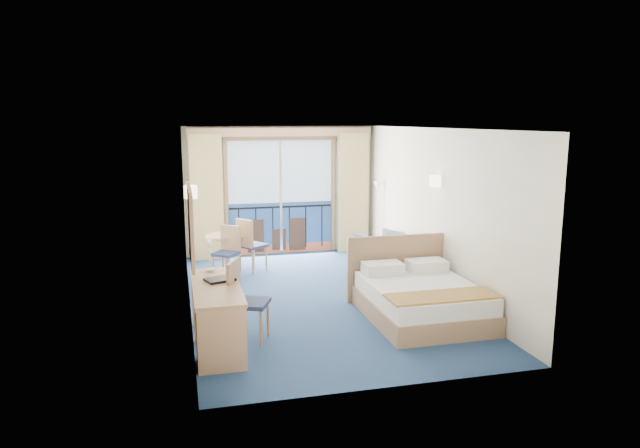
{
  "coord_description": "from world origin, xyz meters",
  "views": [
    {
      "loc": [
        -2.11,
        -8.6,
        2.84
      ],
      "look_at": [
        0.1,
        0.2,
        1.17
      ],
      "focal_mm": 32.0,
      "sensor_mm": 36.0,
      "label": 1
    }
  ],
  "objects_px": {
    "table_chair_b": "(228,248)",
    "armchair": "(382,252)",
    "floor_lamp": "(378,200)",
    "table_chair_a": "(249,242)",
    "desk": "(220,325)",
    "nightstand": "(419,273)",
    "bed": "(420,298)",
    "desk_chair": "(243,296)",
    "round_table": "(226,244)"
  },
  "relations": [
    {
      "from": "nightstand",
      "to": "desk",
      "type": "distance_m",
      "value": 4.04
    },
    {
      "from": "nightstand",
      "to": "table_chair_b",
      "type": "xyz_separation_m",
      "value": [
        -3.04,
        1.6,
        0.24
      ]
    },
    {
      "from": "floor_lamp",
      "to": "desk_chair",
      "type": "xyz_separation_m",
      "value": [
        -3.23,
        -3.92,
        -0.6
      ]
    },
    {
      "from": "floor_lamp",
      "to": "table_chair_b",
      "type": "bearing_deg",
      "value": -165.91
    },
    {
      "from": "bed",
      "to": "nightstand",
      "type": "bearing_deg",
      "value": 67.15
    },
    {
      "from": "bed",
      "to": "table_chair_b",
      "type": "bearing_deg",
      "value": 130.98
    },
    {
      "from": "nightstand",
      "to": "bed",
      "type": "bearing_deg",
      "value": -112.85
    },
    {
      "from": "desk_chair",
      "to": "table_chair_b",
      "type": "distance_m",
      "value": 3.13
    },
    {
      "from": "desk",
      "to": "desk_chair",
      "type": "relative_size",
      "value": 1.61
    },
    {
      "from": "floor_lamp",
      "to": "desk_chair",
      "type": "distance_m",
      "value": 5.12
    },
    {
      "from": "desk",
      "to": "bed",
      "type": "bearing_deg",
      "value": 15.53
    },
    {
      "from": "bed",
      "to": "nightstand",
      "type": "distance_m",
      "value": 1.39
    },
    {
      "from": "armchair",
      "to": "table_chair_b",
      "type": "distance_m",
      "value": 2.87
    },
    {
      "from": "desk",
      "to": "table_chair_b",
      "type": "height_order",
      "value": "table_chair_b"
    },
    {
      "from": "nightstand",
      "to": "desk_chair",
      "type": "distance_m",
      "value": 3.48
    },
    {
      "from": "desk_chair",
      "to": "table_chair_a",
      "type": "bearing_deg",
      "value": 14.52
    },
    {
      "from": "armchair",
      "to": "desk",
      "type": "distance_m",
      "value": 4.67
    },
    {
      "from": "armchair",
      "to": "table_chair_a",
      "type": "height_order",
      "value": "table_chair_a"
    },
    {
      "from": "armchair",
      "to": "round_table",
      "type": "height_order",
      "value": "armchair"
    },
    {
      "from": "table_chair_a",
      "to": "desk",
      "type": "bearing_deg",
      "value": 132.41
    },
    {
      "from": "nightstand",
      "to": "table_chair_b",
      "type": "distance_m",
      "value": 3.44
    },
    {
      "from": "desk_chair",
      "to": "round_table",
      "type": "bearing_deg",
      "value": 21.59
    },
    {
      "from": "desk",
      "to": "round_table",
      "type": "distance_m",
      "value": 4.18
    },
    {
      "from": "floor_lamp",
      "to": "desk_chair",
      "type": "relative_size",
      "value": 1.49
    },
    {
      "from": "armchair",
      "to": "desk_chair",
      "type": "relative_size",
      "value": 0.79
    },
    {
      "from": "table_chair_a",
      "to": "table_chair_b",
      "type": "bearing_deg",
      "value": 87.12
    },
    {
      "from": "round_table",
      "to": "floor_lamp",
      "type": "bearing_deg",
      "value": 5.98
    },
    {
      "from": "bed",
      "to": "nightstand",
      "type": "xyz_separation_m",
      "value": [
        0.54,
        1.28,
        -0.0
      ]
    },
    {
      "from": "armchair",
      "to": "table_chair_a",
      "type": "distance_m",
      "value": 2.51
    },
    {
      "from": "armchair",
      "to": "desk_chair",
      "type": "distance_m",
      "value": 4.04
    },
    {
      "from": "floor_lamp",
      "to": "table_chair_a",
      "type": "xyz_separation_m",
      "value": [
        -2.73,
        -0.52,
        -0.63
      ]
    },
    {
      "from": "table_chair_b",
      "to": "floor_lamp",
      "type": "bearing_deg",
      "value": 49.38
    },
    {
      "from": "bed",
      "to": "table_chair_a",
      "type": "xyz_separation_m",
      "value": [
        -2.07,
        3.15,
        0.28
      ]
    },
    {
      "from": "armchair",
      "to": "desk",
      "type": "bearing_deg",
      "value": 24.08
    },
    {
      "from": "table_chair_b",
      "to": "table_chair_a",
      "type": "bearing_deg",
      "value": 67.91
    },
    {
      "from": "armchair",
      "to": "bed",
      "type": "bearing_deg",
      "value": 60.63
    },
    {
      "from": "armchair",
      "to": "table_chair_a",
      "type": "relative_size",
      "value": 0.82
    },
    {
      "from": "bed",
      "to": "table_chair_a",
      "type": "relative_size",
      "value": 1.94
    },
    {
      "from": "desk_chair",
      "to": "armchair",
      "type": "bearing_deg",
      "value": -23.5
    },
    {
      "from": "desk",
      "to": "table_chair_a",
      "type": "xyz_separation_m",
      "value": [
        0.85,
        3.96,
        0.13
      ]
    },
    {
      "from": "bed",
      "to": "desk_chair",
      "type": "height_order",
      "value": "desk_chair"
    },
    {
      "from": "nightstand",
      "to": "armchair",
      "type": "xyz_separation_m",
      "value": [
        -0.19,
        1.25,
        0.09
      ]
    },
    {
      "from": "desk",
      "to": "table_chair_b",
      "type": "distance_m",
      "value": 3.71
    },
    {
      "from": "floor_lamp",
      "to": "armchair",
      "type": "bearing_deg",
      "value": -105.18
    },
    {
      "from": "desk",
      "to": "table_chair_b",
      "type": "relative_size",
      "value": 1.82
    },
    {
      "from": "table_chair_b",
      "to": "armchair",
      "type": "bearing_deg",
      "value": 28.3
    },
    {
      "from": "nightstand",
      "to": "round_table",
      "type": "distance_m",
      "value": 3.67
    },
    {
      "from": "desk",
      "to": "round_table",
      "type": "bearing_deg",
      "value": 84.09
    },
    {
      "from": "floor_lamp",
      "to": "table_chair_a",
      "type": "relative_size",
      "value": 1.56
    },
    {
      "from": "armchair",
      "to": "round_table",
      "type": "xyz_separation_m",
      "value": [
        -2.84,
        0.81,
        0.14
      ]
    }
  ]
}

